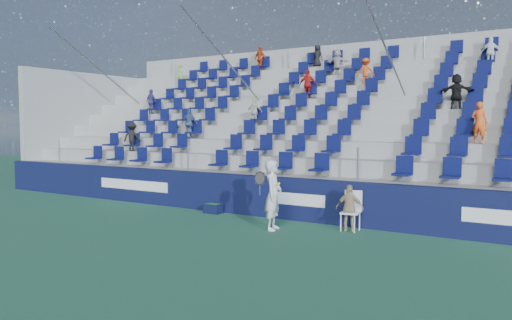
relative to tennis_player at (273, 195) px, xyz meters
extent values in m
plane|color=#2A6448|center=(-1.45, -1.63, -0.91)|extent=(70.00, 70.00, 0.00)
cube|color=#10143C|center=(-1.45, 1.52, -0.31)|extent=(24.00, 0.30, 1.20)
cube|color=white|center=(-6.45, 1.36, -0.29)|extent=(3.20, 0.02, 0.34)
cube|color=white|center=(0.05, 1.36, -0.29)|extent=(1.60, 0.02, 0.34)
cube|color=#9E9E99|center=(-1.45, 2.09, -0.31)|extent=(24.00, 0.85, 1.20)
cube|color=#9E9E99|center=(-1.45, 2.94, -0.06)|extent=(24.00, 0.85, 1.70)
cube|color=#9E9E99|center=(-1.45, 3.79, 0.19)|extent=(24.00, 0.85, 2.20)
cube|color=#9E9E99|center=(-1.45, 4.64, 0.44)|extent=(24.00, 0.85, 2.70)
cube|color=#9E9E99|center=(-1.45, 5.49, 0.69)|extent=(24.00, 0.85, 3.20)
cube|color=#9E9E99|center=(-1.45, 6.34, 0.94)|extent=(24.00, 0.85, 3.70)
cube|color=#9E9E99|center=(-1.45, 7.19, 1.19)|extent=(24.00, 0.85, 4.20)
cube|color=#9E9E99|center=(-1.45, 8.04, 1.44)|extent=(24.00, 0.85, 4.70)
cube|color=#9E9E99|center=(-1.45, 8.89, 1.69)|extent=(24.00, 0.85, 5.20)
cube|color=#9E9E99|center=(-1.45, 9.57, 2.19)|extent=(24.00, 0.50, 6.20)
cube|color=#9E9E99|center=(-13.30, 5.49, 1.69)|extent=(0.30, 7.65, 5.20)
cube|color=#0B1044|center=(-1.45, 2.09, 0.64)|extent=(16.05, 0.50, 0.70)
cube|color=#0B1044|center=(-1.45, 2.94, 1.14)|extent=(16.05, 0.50, 0.70)
cube|color=#0B1044|center=(-1.45, 3.79, 1.64)|extent=(16.05, 0.50, 0.70)
cube|color=#0B1044|center=(-1.45, 4.64, 2.14)|extent=(16.05, 0.50, 0.70)
cube|color=#0B1044|center=(-1.45, 5.49, 2.64)|extent=(16.05, 0.50, 0.70)
cube|color=#0B1044|center=(-1.45, 6.34, 3.14)|extent=(16.05, 0.50, 0.70)
cube|color=#0B1044|center=(-1.45, 7.19, 3.64)|extent=(16.05, 0.50, 0.70)
cube|color=#0B1044|center=(-1.45, 8.04, 4.14)|extent=(16.05, 0.50, 0.70)
cube|color=#0B1044|center=(-1.45, 8.89, 4.64)|extent=(16.05, 0.50, 0.70)
cylinder|color=gray|center=(-4.45, 5.49, 3.44)|extent=(0.06, 7.68, 4.55)
cylinder|color=gray|center=(1.55, 5.49, 3.44)|extent=(0.06, 7.68, 4.55)
cylinder|color=gray|center=(-11.25, 5.49, 3.44)|extent=(0.06, 7.68, 4.55)
imported|color=#EE551C|center=(4.35, 3.74, 1.87)|extent=(0.45, 0.33, 1.15)
imported|color=#C44217|center=(-0.11, 7.14, 3.80)|extent=(0.74, 0.53, 1.02)
imported|color=#76B94A|center=(-9.90, 7.99, 4.29)|extent=(0.41, 0.33, 1.00)
imported|color=#39517E|center=(-5.85, 3.74, 1.86)|extent=(0.71, 0.39, 1.14)
imported|color=black|center=(3.43, 5.44, 2.84)|extent=(1.02, 0.33, 1.10)
imported|color=white|center=(4.06, 7.99, 4.32)|extent=(0.65, 0.35, 1.05)
imported|color=black|center=(-8.03, 2.89, 1.35)|extent=(0.81, 0.61, 1.12)
imported|color=#3D397E|center=(-9.44, 5.44, 2.85)|extent=(0.69, 0.38, 1.12)
imported|color=#C84117|center=(-5.80, 8.84, 4.87)|extent=(0.73, 0.44, 1.17)
imported|color=black|center=(-2.89, 8.84, 4.78)|extent=(0.54, 0.42, 0.98)
imported|color=silver|center=(-3.44, 4.59, 2.29)|extent=(0.62, 0.34, 1.00)
imported|color=#BAB2A7|center=(-1.61, 7.99, 4.33)|extent=(1.01, 0.37, 1.07)
imported|color=red|center=(-2.10, 6.29, 3.35)|extent=(0.70, 0.42, 1.12)
imported|color=silver|center=(0.00, 0.00, 0.00)|extent=(0.58, 0.75, 1.81)
cylinder|color=navy|center=(-0.25, -0.25, 0.14)|extent=(0.03, 0.03, 0.28)
torus|color=black|center=(-0.25, -0.25, 0.44)|extent=(0.30, 0.17, 0.28)
plane|color=#262626|center=(-0.25, -0.25, 0.44)|extent=(0.30, 0.16, 0.29)
sphere|color=yellow|center=(0.25, -0.20, 0.30)|extent=(0.07, 0.07, 0.07)
sphere|color=yellow|center=(0.25, -0.14, 0.33)|extent=(0.07, 0.07, 0.07)
cube|color=white|center=(1.76, 0.92, -0.44)|extent=(0.51, 0.51, 0.04)
cube|color=white|center=(1.76, 1.13, -0.16)|extent=(0.45, 0.11, 0.56)
cylinder|color=white|center=(1.57, 0.74, -0.68)|extent=(0.03, 0.03, 0.45)
cylinder|color=white|center=(1.94, 0.74, -0.68)|extent=(0.03, 0.03, 0.45)
cylinder|color=white|center=(1.57, 1.10, -0.68)|extent=(0.03, 0.03, 0.45)
cylinder|color=white|center=(1.94, 1.10, -0.68)|extent=(0.03, 0.03, 0.45)
imported|color=tan|center=(1.76, 0.87, -0.31)|extent=(0.75, 0.46, 1.20)
cube|color=black|center=(-2.78, 1.12, -0.76)|extent=(0.54, 0.36, 0.29)
cube|color=#1E662D|center=(-2.78, 1.12, -0.70)|extent=(0.44, 0.26, 0.17)
camera|label=1|loc=(6.39, -11.08, 1.80)|focal=35.00mm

